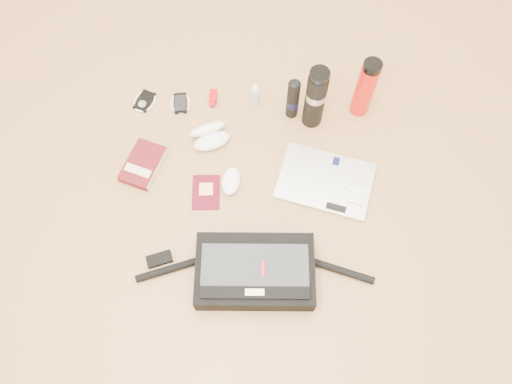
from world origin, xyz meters
TOP-DOWN VIEW (x-y plane):
  - ground at (0.00, 0.00)m, footprint 4.00×4.00m
  - messenger_bag at (0.02, -0.25)m, footprint 0.83×0.25m
  - laptop at (0.29, 0.11)m, footprint 0.40×0.33m
  - book at (-0.41, 0.17)m, footprint 0.18×0.22m
  - passport at (-0.16, 0.07)m, footprint 0.11×0.15m
  - mouse at (-0.07, 0.11)m, footprint 0.08×0.13m
  - sunglasses_case at (-0.16, 0.30)m, footprint 0.18×0.17m
  - ipod at (-0.43, 0.47)m, footprint 0.11×0.11m
  - phone at (-0.29, 0.46)m, footprint 0.09×0.10m
  - inhaler at (-0.15, 0.49)m, footprint 0.03×0.10m
  - spray_bottle at (0.02, 0.46)m, footprint 0.03×0.03m
  - aerosol_can at (0.17, 0.42)m, footprint 0.06×0.06m
  - thermos_black at (0.25, 0.39)m, footprint 0.10×0.10m
  - thermos_red at (0.44, 0.45)m, footprint 0.08×0.08m

SIDE VIEW (x-z plane):
  - ground at x=0.00m, z-range 0.00..0.00m
  - passport at x=-0.16m, z-range 0.00..0.01m
  - phone at x=-0.29m, z-range 0.00..0.01m
  - ipod at x=-0.43m, z-range 0.00..0.01m
  - laptop at x=0.29m, z-range 0.00..0.03m
  - inhaler at x=-0.15m, z-range 0.00..0.03m
  - book at x=-0.41m, z-range 0.00..0.03m
  - mouse at x=-0.07m, z-range 0.00..0.04m
  - sunglasses_case at x=-0.16m, z-range -0.01..0.07m
  - messenger_bag at x=0.02m, z-range -0.01..0.11m
  - spray_bottle at x=0.02m, z-range -0.01..0.12m
  - aerosol_can at x=0.17m, z-range 0.00..0.21m
  - thermos_red at x=0.44m, z-range 0.00..0.28m
  - thermos_black at x=0.25m, z-range 0.00..0.30m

